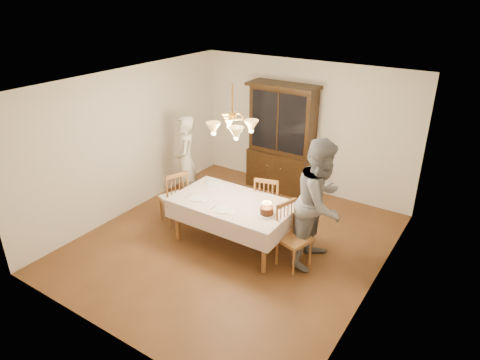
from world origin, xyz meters
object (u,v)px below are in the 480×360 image
Objects in this scene: dining_table at (233,205)px; birthday_cake at (267,211)px; elderly_woman at (186,161)px; china_hutch at (281,140)px; chair_far_side at (268,205)px.

birthday_cake reaches higher than dining_table.
china_hutch is at bearing 103.51° from elderly_woman.
china_hutch is 7.20× the size of birthday_cake.
elderly_woman is (-1.78, -0.01, 0.42)m from chair_far_side.
birthday_cake is at bearing -62.25° from chair_far_side.
chair_far_side is at bearing 50.88° from elderly_woman.
dining_table is at bearing 26.17° from elderly_woman.
china_hutch is at bearing 111.39° from chair_far_side.
dining_table is 2.31m from china_hutch.
china_hutch is 1.77m from chair_far_side.
china_hutch is at bearing 113.60° from birthday_cake.
china_hutch reaches higher than dining_table.
birthday_cake is (0.65, -0.08, 0.13)m from dining_table.
chair_far_side is at bearing 71.21° from dining_table.
dining_table is 1.70m from elderly_woman.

